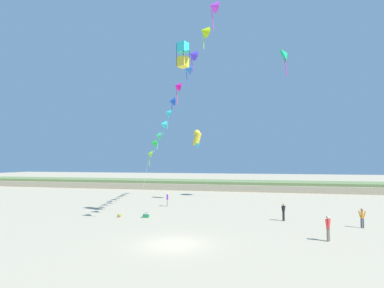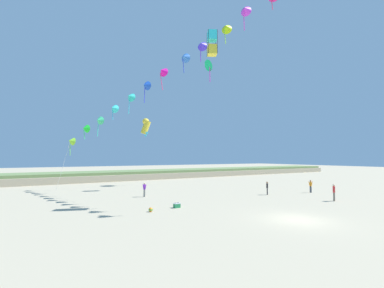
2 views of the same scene
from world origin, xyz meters
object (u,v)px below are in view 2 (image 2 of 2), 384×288
(person_far_left, at_px, (267,187))
(large_kite_high_solo, at_px, (210,65))
(person_near_right, at_px, (334,191))
(beach_ball, at_px, (151,210))
(person_mid_center, at_px, (144,188))
(large_kite_low_lead, at_px, (146,127))
(large_kite_mid_trail, at_px, (212,43))
(beach_cooler, at_px, (177,205))
(person_near_left, at_px, (311,185))

(person_far_left, relative_size, large_kite_high_solo, 0.39)
(person_near_right, bearing_deg, person_far_left, 110.69)
(person_far_left, height_order, beach_ball, person_far_left)
(person_mid_center, relative_size, large_kite_low_lead, 0.61)
(person_near_right, distance_m, large_kite_low_lead, 24.70)
(person_far_left, xyz_separation_m, large_kite_mid_trail, (-9.34, -1.63, 15.14))
(large_kite_low_lead, height_order, beach_ball, large_kite_low_lead)
(person_far_left, bearing_deg, person_near_right, -69.31)
(person_near_right, xyz_separation_m, large_kite_high_solo, (-1.05, 20.94, 19.76))
(beach_cooler, bearing_deg, large_kite_high_solo, 46.70)
(person_far_left, relative_size, large_kite_low_lead, 0.59)
(person_near_left, distance_m, large_kite_low_lead, 23.53)
(large_kite_high_solo, height_order, beach_ball, large_kite_high_solo)
(large_kite_high_solo, height_order, beach_cooler, large_kite_high_solo)
(person_near_left, height_order, large_kite_mid_trail, large_kite_mid_trail)
(person_far_left, bearing_deg, person_near_left, -14.43)
(person_near_right, distance_m, beach_ball, 19.09)
(large_kite_mid_trail, bearing_deg, large_kite_high_solo, 55.56)
(person_near_left, distance_m, large_kite_mid_trail, 21.69)
(beach_cooler, xyz_separation_m, beach_ball, (-2.69, -0.41, -0.03))
(person_mid_center, xyz_separation_m, person_far_left, (13.42, -6.18, -0.03))
(person_near_left, relative_size, beach_ball, 4.49)
(large_kite_low_lead, height_order, beach_cooler, large_kite_low_lead)
(beach_cooler, bearing_deg, person_far_left, 6.04)
(person_near_right, bearing_deg, large_kite_high_solo, 92.87)
(large_kite_mid_trail, xyz_separation_m, beach_ball, (-6.52, -0.17, -15.88))
(person_near_left, xyz_separation_m, large_kite_mid_trail, (-15.56, -0.03, 15.12))
(person_near_right, relative_size, large_kite_mid_trail, 0.72)
(beach_cooler, bearing_deg, person_near_left, -0.61)
(person_far_left, bearing_deg, large_kite_low_lead, 131.75)
(person_mid_center, relative_size, beach_ball, 4.58)
(person_mid_center, relative_size, large_kite_high_solo, 0.41)
(large_kite_mid_trail, bearing_deg, large_kite_low_lead, 96.79)
(person_near_right, relative_size, large_kite_high_solo, 0.43)
(large_kite_low_lead, height_order, large_kite_high_solo, large_kite_high_solo)
(large_kite_mid_trail, bearing_deg, beach_cooler, 176.42)
(person_near_right, relative_size, large_kite_low_lead, 0.65)
(person_near_left, xyz_separation_m, beach_ball, (-22.08, -0.21, -0.76))
(large_kite_low_lead, relative_size, beach_cooler, 4.69)
(person_near_left, height_order, person_near_right, person_near_right)
(person_near_right, height_order, beach_cooler, person_near_right)
(large_kite_mid_trail, relative_size, large_kite_high_solo, 0.60)
(beach_cooler, bearing_deg, person_mid_center, 91.91)
(person_near_left, bearing_deg, person_near_right, -125.35)
(person_mid_center, relative_size, beach_cooler, 2.87)
(person_far_left, relative_size, large_kite_mid_trail, 0.65)
(person_near_left, xyz_separation_m, person_near_right, (-3.66, -5.16, 0.08))
(person_near_left, height_order, large_kite_low_lead, large_kite_low_lead)
(person_near_left, relative_size, large_kite_low_lead, 0.60)
(person_near_left, distance_m, person_mid_center, 21.12)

